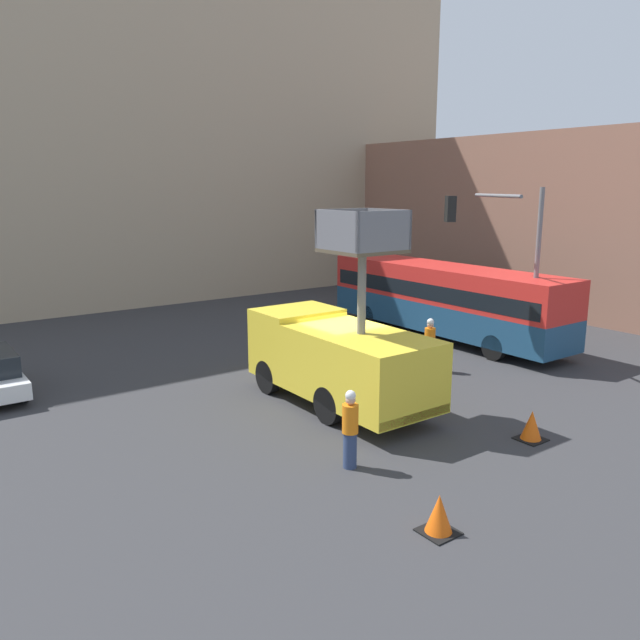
% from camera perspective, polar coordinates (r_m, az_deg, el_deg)
% --- Properties ---
extents(ground_plane, '(120.00, 120.00, 0.00)m').
position_cam_1_polar(ground_plane, '(19.68, 2.19, -6.98)').
color(ground_plane, '#333335').
extents(building_backdrop_far, '(44.00, 10.00, 21.09)m').
position_cam_1_polar(building_backdrop_far, '(39.27, -19.60, 17.51)').
color(building_backdrop_far, tan).
rests_on(building_backdrop_far, ground_plane).
extents(building_backdrop_side, '(10.00, 28.00, 9.07)m').
position_cam_1_polar(building_backdrop_side, '(37.85, 22.36, 8.39)').
color(building_backdrop_side, '#936651').
rests_on(building_backdrop_side, ground_plane).
extents(utility_truck, '(2.56, 6.45, 5.83)m').
position_cam_1_polar(utility_truck, '(18.45, 1.74, -3.26)').
color(utility_truck, yellow).
rests_on(utility_truck, ground_plane).
extents(city_bus, '(2.53, 11.78, 3.12)m').
position_cam_1_polar(city_bus, '(27.24, 11.27, 2.17)').
color(city_bus, navy).
rests_on(city_bus, ground_plane).
extents(traffic_light_pole, '(3.44, 3.19, 6.40)m').
position_cam_1_polar(traffic_light_pole, '(23.70, 16.76, 6.52)').
color(traffic_light_pole, slate).
rests_on(traffic_light_pole, ground_plane).
extents(road_worker_near_truck, '(0.38, 0.38, 1.89)m').
position_cam_1_polar(road_worker_near_truck, '(14.64, 2.78, -9.92)').
color(road_worker_near_truck, navy).
rests_on(road_worker_near_truck, ground_plane).
extents(road_worker_directing, '(0.38, 0.38, 1.90)m').
position_cam_1_polar(road_worker_directing, '(22.37, 9.99, -2.22)').
color(road_worker_directing, navy).
rests_on(road_worker_directing, ground_plane).
extents(traffic_cone_near_truck, '(0.68, 0.68, 0.78)m').
position_cam_1_polar(traffic_cone_near_truck, '(12.55, 10.82, -17.10)').
color(traffic_cone_near_truck, black).
rests_on(traffic_cone_near_truck, ground_plane).
extents(traffic_cone_mid_road, '(0.69, 0.69, 0.79)m').
position_cam_1_polar(traffic_cone_mid_road, '(17.23, 18.78, -9.17)').
color(traffic_cone_mid_road, black).
rests_on(traffic_cone_mid_road, ground_plane).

